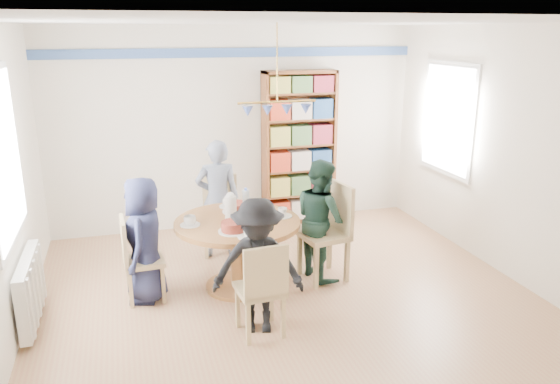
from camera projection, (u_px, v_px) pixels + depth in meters
name	position (u px, v px, depth m)	size (l,w,h in m)	color
ground	(291.00, 303.00, 5.47)	(5.00, 5.00, 0.00)	#A68057
room_shell	(244.00, 127.00, 5.73)	(5.00, 5.00, 5.00)	white
radiator	(30.00, 289.00, 5.00)	(0.12, 1.00, 0.60)	silver
dining_table	(238.00, 238.00, 5.66)	(1.30, 1.30, 0.75)	#915E2F
chair_left	(136.00, 256.00, 5.41)	(0.41, 0.41, 0.88)	tan
chair_right	(331.00, 227.00, 5.91)	(0.53, 0.53, 1.06)	tan
chair_far	(220.00, 210.00, 6.65)	(0.49, 0.49, 0.95)	tan
chair_near	(262.00, 286.00, 4.74)	(0.42, 0.42, 0.90)	tan
person_left	(144.00, 240.00, 5.39)	(0.62, 0.41, 1.28)	#1C203D
person_right	(321.00, 219.00, 5.91)	(0.64, 0.50, 1.32)	#172E24
person_far	(218.00, 199.00, 6.47)	(0.52, 0.34, 1.42)	gray
person_near	(258.00, 266.00, 4.82)	(0.81, 0.47, 1.25)	black
bookshelf	(299.00, 149.00, 7.56)	(1.01, 0.30, 2.12)	brown
tableware	(234.00, 214.00, 5.60)	(1.17, 1.17, 0.31)	white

